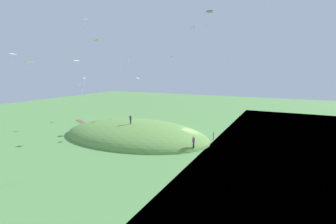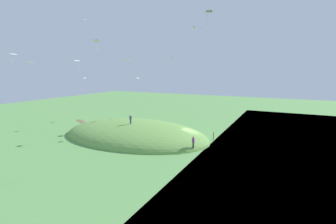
# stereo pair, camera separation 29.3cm
# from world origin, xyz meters

# --- Properties ---
(ground_plane) EXTENTS (160.00, 160.00, 0.00)m
(ground_plane) POSITION_xyz_m (0.00, 0.00, 0.00)
(ground_plane) COLOR #609850
(grass_hill) EXTENTS (29.10, 18.24, 5.85)m
(grass_hill) POSITION_xyz_m (10.67, 1.83, 0.00)
(grass_hill) COLOR #6B9C4A
(grass_hill) RESTS_ON ground_plane
(dirt_path) EXTENTS (10.38, 6.27, 0.04)m
(dirt_path) POSITION_xyz_m (27.62, -2.61, 0.02)
(dirt_path) COLOR brown
(dirt_path) RESTS_ON ground_plane
(person_watching_kites) EXTENTS (0.48, 0.48, 1.70)m
(person_watching_kites) POSITION_xyz_m (10.14, 3.75, 3.93)
(person_watching_kites) COLOR #2A254B
(person_watching_kites) RESTS_ON grass_hill
(person_walking_path) EXTENTS (0.46, 0.46, 1.83)m
(person_walking_path) POSITION_xyz_m (-2.44, 5.32, 1.76)
(person_walking_path) COLOR black
(person_walking_path) RESTS_ON grass_hill
(kite_0) EXTENTS (1.03, 0.96, 2.27)m
(kite_0) POSITION_xyz_m (-4.54, 5.92, 20.03)
(kite_0) COLOR white
(kite_1) EXTENTS (0.99, 0.98, 2.01)m
(kite_1) POSITION_xyz_m (10.65, 14.71, 10.33)
(kite_1) COLOR white
(kite_2) EXTENTS (1.15, 0.95, 1.82)m
(kite_2) POSITION_xyz_m (11.43, 10.12, 16.70)
(kite_2) COLOR silver
(kite_3) EXTENTS (1.23, 1.18, 2.24)m
(kite_3) POSITION_xyz_m (4.85, -13.56, 21.62)
(kite_3) COLOR white
(kite_4) EXTENTS (1.01, 1.26, 1.18)m
(kite_4) POSITION_xyz_m (19.66, 15.54, 13.49)
(kite_4) COLOR white
(kite_5) EXTENTS (0.87, 1.14, 2.00)m
(kite_5) POSITION_xyz_m (25.51, 14.10, 14.88)
(kite_5) COLOR white
(kite_6) EXTENTS (1.21, 1.29, 2.33)m
(kite_6) POSITION_xyz_m (25.11, 1.07, 14.24)
(kite_6) COLOR white
(kite_7) EXTENTS (0.48, 0.64, 1.84)m
(kite_7) POSITION_xyz_m (25.45, -1.15, 10.49)
(kite_7) COLOR white
(kite_8) EXTENTS (0.85, 0.94, 1.59)m
(kite_8) POSITION_xyz_m (8.02, -9.33, 15.21)
(kite_8) COLOR silver
(kite_10) EXTENTS (1.02, 0.93, 1.50)m
(kite_10) POSITION_xyz_m (24.40, -13.06, 13.04)
(kite_10) COLOR white
(kite_11) EXTENTS (0.50, 0.71, 1.50)m
(kite_11) POSITION_xyz_m (10.95, -0.10, 10.79)
(kite_11) COLOR silver
(kite_12) EXTENTS (1.03, 0.73, 1.60)m
(kite_12) POSITION_xyz_m (17.37, 6.34, 20.91)
(kite_12) COLOR white
(kite_13) EXTENTS (0.77, 0.76, 1.10)m
(kite_13) POSITION_xyz_m (10.13, -7.22, 10.55)
(kite_13) COLOR silver
(kite_14) EXTENTS (1.09, 1.24, 2.11)m
(kite_14) POSITION_xyz_m (15.58, -8.83, 11.58)
(kite_14) COLOR white
(kite_15) EXTENTS (0.84, 0.62, 1.51)m
(kite_15) POSITION_xyz_m (12.21, 1.31, 14.11)
(kite_15) COLOR white
(mooring_post) EXTENTS (0.14, 0.14, 1.36)m
(mooring_post) POSITION_xyz_m (-3.36, -2.61, 0.68)
(mooring_post) COLOR brown
(mooring_post) RESTS_ON ground_plane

